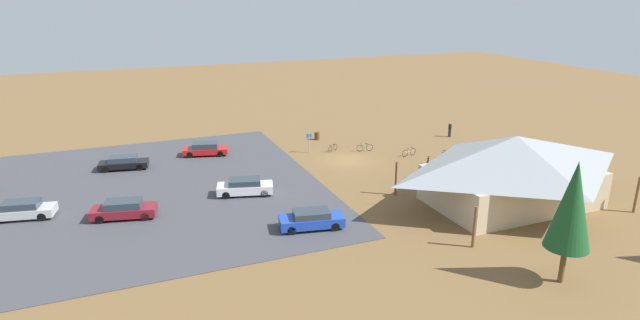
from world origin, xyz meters
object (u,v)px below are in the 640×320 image
at_px(bicycle_red_edge_south, 333,148).
at_px(car_white_by_curb, 245,187).
at_px(bicycle_black_lone_west, 428,162).
at_px(bike_pavilion, 514,166).
at_px(lot_sign, 309,140).
at_px(bicycle_white_back_row, 512,154).
at_px(pine_east, 572,206).
at_px(car_red_back_corner, 205,149).
at_px(bicycle_white_lone_east, 518,167).
at_px(car_black_end_stall, 124,163).
at_px(bicycle_yellow_yard_center, 510,149).
at_px(car_maroon_near_entry, 124,209).
at_px(visitor_by_pavilion, 450,129).
at_px(bicycle_blue_yard_front, 542,163).
at_px(car_silver_far_end, 22,210).
at_px(bicycle_green_trailside, 536,156).
at_px(bicycle_orange_mid_cluster, 497,163).
at_px(trash_bin, 317,136).
at_px(bicycle_teal_edge_north, 443,156).
at_px(bicycle_green_yard_right, 365,148).
at_px(bicycle_purple_near_porch, 465,161).
at_px(car_blue_aisle_side, 312,219).
at_px(bicycle_silver_near_sign, 409,152).

bearing_deg(bicycle_red_edge_south, car_white_by_curb, 36.67).
bearing_deg(bicycle_black_lone_west, bike_pavilion, 93.67).
height_order(lot_sign, bicycle_white_back_row, lot_sign).
relative_size(pine_east, car_red_back_corner, 1.54).
xyz_separation_m(bicycle_white_lone_east, car_black_end_stall, (35.15, -14.55, 0.33)).
xyz_separation_m(bicycle_yellow_yard_center, car_maroon_near_entry, (39.01, 2.60, 0.40)).
height_order(bike_pavilion, bicycle_white_back_row, bike_pavilion).
relative_size(car_maroon_near_entry, visitor_by_pavilion, 2.83).
distance_m(car_maroon_near_entry, car_red_back_corner, 16.19).
distance_m(bicycle_white_lone_east, bicycle_blue_yard_front, 2.90).
relative_size(pine_east, car_silver_far_end, 1.54).
xyz_separation_m(bicycle_green_trailside, visitor_by_pavilion, (3.00, -10.60, 0.56)).
relative_size(pine_east, bicycle_orange_mid_cluster, 4.69).
distance_m(trash_bin, car_silver_far_end, 31.36).
height_order(bicycle_orange_mid_cluster, car_red_back_corner, car_red_back_corner).
bearing_deg(bicycle_yellow_yard_center, visitor_by_pavilion, -73.67).
xyz_separation_m(lot_sign, bicycle_blue_yard_front, (-19.53, 12.91, -1.05)).
bearing_deg(bicycle_white_back_row, trash_bin, -40.81).
xyz_separation_m(bicycle_white_back_row, car_red_back_corner, (29.32, -12.64, 0.34)).
bearing_deg(pine_east, bicycle_teal_edge_north, -108.46).
relative_size(trash_bin, car_silver_far_end, 0.18).
distance_m(trash_bin, car_maroon_near_entry, 26.44).
height_order(bicycle_white_lone_east, bicycle_green_yard_right, bicycle_green_yard_right).
height_order(bicycle_yellow_yard_center, bicycle_green_trailside, bicycle_green_trailside).
distance_m(bicycle_white_back_row, car_red_back_corner, 31.93).
distance_m(bicycle_orange_mid_cluster, visitor_by_pavilion, 11.35).
bearing_deg(car_red_back_corner, lot_sign, 162.58).
xyz_separation_m(bike_pavilion, car_silver_far_end, (36.17, -11.48, -2.47)).
xyz_separation_m(lot_sign, bicycle_white_lone_east, (-16.64, 12.87, -1.05)).
bearing_deg(trash_bin, bicycle_purple_near_porch, 125.16).
distance_m(bicycle_blue_yard_front, car_maroon_near_entry, 38.61).
xyz_separation_m(bicycle_blue_yard_front, bicycle_green_trailside, (-1.25, -2.10, 0.01)).
height_order(bicycle_white_lone_east, bicycle_teal_edge_north, bicycle_teal_edge_north).
height_order(lot_sign, bicycle_teal_edge_north, lot_sign).
xyz_separation_m(bicycle_teal_edge_north, visitor_by_pavilion, (-5.85, -7.05, 0.54)).
xyz_separation_m(bike_pavilion, bicycle_orange_mid_cluster, (-5.35, -7.84, -2.86)).
relative_size(bicycle_white_back_row, car_black_end_stall, 0.33).
xyz_separation_m(bicycle_green_yard_right, bicycle_orange_mid_cluster, (-9.63, 9.63, -0.05)).
xyz_separation_m(pine_east, bicycle_purple_near_porch, (-8.41, -20.10, -4.47)).
bearing_deg(bicycle_yellow_yard_center, car_silver_far_end, -0.25).
distance_m(bicycle_yellow_yard_center, car_blue_aisle_side, 28.28).
relative_size(bicycle_white_lone_east, bicycle_black_lone_west, 1.05).
height_order(bicycle_black_lone_west, car_red_back_corner, car_red_back_corner).
height_order(pine_east, bicycle_purple_near_porch, pine_east).
bearing_deg(pine_east, bicycle_red_edge_south, -86.51).
bearing_deg(bicycle_black_lone_west, trash_bin, -62.94).
bearing_deg(car_red_back_corner, car_black_end_stall, 11.02).
bearing_deg(car_blue_aisle_side, bicycle_white_lone_east, -168.73).
bearing_deg(bicycle_orange_mid_cluster, bicycle_silver_near_sign, -45.88).
height_order(bike_pavilion, bicycle_silver_near_sign, bike_pavilion).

